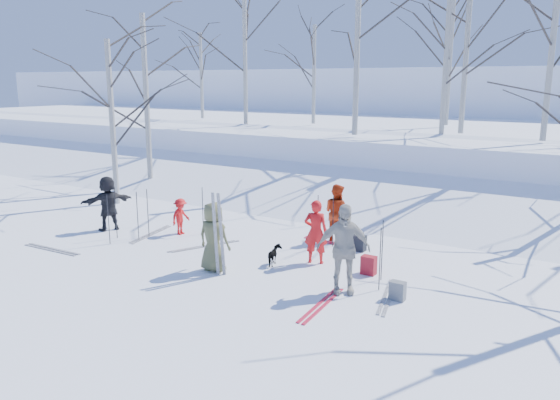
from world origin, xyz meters
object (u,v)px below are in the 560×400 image
Objects in this scene: backpack_grey at (398,291)px; backpack_dark at (359,243)px; skier_olive_center at (213,237)px; skier_cream_east at (343,249)px; dog at (274,256)px; skier_grey_west at (108,203)px; skier_redor_behind at (337,213)px; backpack_red at (369,265)px; skier_red_north at (316,232)px; skier_red_seated at (181,217)px.

backpack_grey is 0.95× the size of backpack_dark.
skier_olive_center reaches higher than backpack_dark.
dog is (-2.09, 0.66, -0.69)m from skier_cream_east.
skier_olive_center is at bearing -171.56° from backpack_grey.
skier_cream_east reaches higher than backpack_grey.
skier_grey_west is 8.93m from backpack_grey.
skier_redor_behind is at bearing -113.25° from skier_olive_center.
skier_redor_behind is 2.72m from backpack_red.
backpack_dark is (-1.98, 2.52, 0.01)m from backpack_grey.
skier_cream_east is 7.84m from skier_grey_west.
skier_redor_behind is 1.17m from backpack_dark.
skier_redor_behind is at bearing 150.72° from backpack_dark.
skier_red_north is at bearing -138.38° from skier_olive_center.
skier_redor_behind is 4.36m from skier_red_seated.
skier_cream_east is at bearing 108.90° from skier_grey_west.
skier_redor_behind is at bearing 86.58° from skier_cream_east.
backpack_red is (0.02, 1.28, -0.72)m from skier_cream_east.
skier_olive_center reaches higher than backpack_grey.
skier_redor_behind reaches higher than dog.
skier_olive_center is 4.89m from skier_grey_west.
skier_cream_east is 1.47m from backpack_red.
skier_red_north is at bearing 155.77° from backpack_grey.
dog is 1.38× the size of backpack_dark.
backpack_red is at bearing -93.79° from skier_red_seated.
skier_grey_west is at bearing 177.10° from backpack_grey.
skier_red_seated is 2.56× the size of backpack_dark.
skier_olive_center is at bearing 26.22° from skier_red_north.
skier_redor_behind is 3.69× the size of backpack_red.
skier_red_seated reaches higher than backpack_red.
skier_red_seated is 5.94m from skier_cream_east.
skier_red_north is 0.82× the size of skier_cream_east.
skier_grey_west is (-4.77, 1.06, -0.00)m from skier_olive_center.
dog is (-0.72, -0.67, -0.53)m from skier_red_north.
skier_grey_west is at bearing 142.95° from skier_cream_east.
skier_redor_behind reaches higher than backpack_dark.
skier_cream_east reaches higher than skier_red_seated.
backpack_red is (5.76, -0.17, -0.30)m from skier_red_seated.
skier_cream_east is at bearing 116.17° from skier_red_north.
backpack_red is 1.05× the size of backpack_dark.
skier_redor_behind is 0.84× the size of skier_cream_east.
backpack_red is at bearing 158.52° from skier_red_north.
skier_red_seated is (-2.70, 1.84, -0.28)m from skier_olive_center.
skier_olive_center is at bearing -126.36° from skier_red_seated.
skier_red_seated is 6.95m from backpack_grey.
skier_grey_west is (-6.03, -2.57, 0.02)m from skier_redor_behind.
skier_redor_behind is at bearing 136.94° from skier_grey_west.
backpack_dark is at bearing -77.17° from skier_red_seated.
skier_olive_center is at bearing 101.26° from skier_grey_west.
dog is at bearing 113.72° from skier_grey_west.
skier_cream_east is 2.30m from dog.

